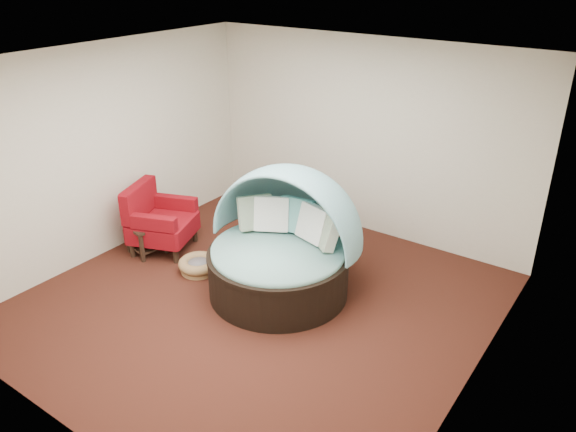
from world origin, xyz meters
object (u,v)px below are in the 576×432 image
Objects in this scene: side_table at (146,234)px; canopy_daybed at (282,236)px; pet_basket at (199,265)px; red_armchair at (158,220)px.

canopy_daybed is at bearing 9.18° from side_table.
canopy_daybed reaches higher than pet_basket.
red_armchair is at bearing 169.55° from pet_basket.
red_armchair reaches higher than side_table.
canopy_daybed is at bearing 14.88° from pet_basket.
side_table is at bearing -178.00° from pet_basket.
side_table is at bearing -177.80° from canopy_daybed.
canopy_daybed is 2.13m from side_table.
canopy_daybed is 2.04m from red_armchair.
red_armchair is 0.25m from side_table.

